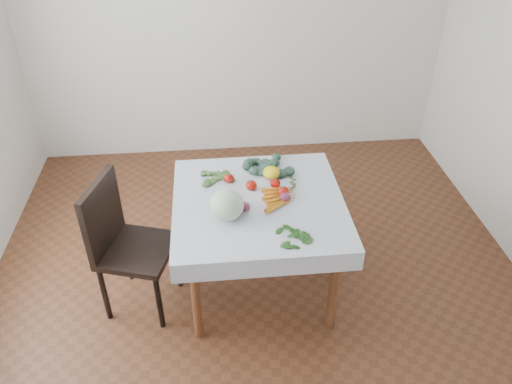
% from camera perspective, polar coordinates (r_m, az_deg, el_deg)
% --- Properties ---
extents(ground, '(4.00, 4.00, 0.00)m').
position_cam_1_polar(ground, '(3.79, 0.26, -10.25)').
color(ground, brown).
extents(back_wall, '(4.00, 0.04, 2.70)m').
position_cam_1_polar(back_wall, '(4.84, -2.28, 19.06)').
color(back_wall, silver).
rests_on(back_wall, ground).
extents(table, '(1.00, 1.00, 0.75)m').
position_cam_1_polar(table, '(3.35, 0.29, -2.42)').
color(table, brown).
rests_on(table, ground).
extents(tablecloth, '(1.12, 1.12, 0.01)m').
position_cam_1_polar(tablecloth, '(3.29, 0.30, -1.05)').
color(tablecloth, white).
rests_on(tablecloth, table).
extents(chair, '(0.56, 0.56, 0.99)m').
position_cam_1_polar(chair, '(3.40, -15.01, -5.16)').
color(chair, black).
rests_on(chair, ground).
extents(cabbage, '(0.25, 0.25, 0.19)m').
position_cam_1_polar(cabbage, '(3.10, -3.37, -1.49)').
color(cabbage, silver).
rests_on(cabbage, tablecloth).
extents(tomato_a, '(0.09, 0.09, 0.06)m').
position_cam_1_polar(tomato_a, '(3.46, -3.12, 1.56)').
color(tomato_a, '#AB150B').
rests_on(tomato_a, tablecloth).
extents(tomato_b, '(0.08, 0.08, 0.07)m').
position_cam_1_polar(tomato_b, '(3.38, -0.53, 0.76)').
color(tomato_b, '#AB150B').
rests_on(tomato_b, tablecloth).
extents(tomato_c, '(0.08, 0.08, 0.07)m').
position_cam_1_polar(tomato_c, '(3.32, 3.14, 0.05)').
color(tomato_c, '#AB150B').
rests_on(tomato_c, tablecloth).
extents(tomato_d, '(0.08, 0.08, 0.06)m').
position_cam_1_polar(tomato_d, '(3.40, 2.20, 1.00)').
color(tomato_d, '#AB150B').
rests_on(tomato_d, tablecloth).
extents(heirloom_back, '(0.13, 0.13, 0.08)m').
position_cam_1_polar(heirloom_back, '(3.50, 1.78, 2.24)').
color(heirloom_back, yellow).
rests_on(heirloom_back, tablecloth).
extents(heirloom_front, '(0.14, 0.14, 0.08)m').
position_cam_1_polar(heirloom_front, '(3.22, -2.51, -1.13)').
color(heirloom_front, yellow).
rests_on(heirloom_front, tablecloth).
extents(onion_a, '(0.08, 0.08, 0.06)m').
position_cam_1_polar(onion_a, '(3.19, -1.33, -1.69)').
color(onion_a, '#56182D').
rests_on(onion_a, tablecloth).
extents(onion_b, '(0.09, 0.09, 0.06)m').
position_cam_1_polar(onion_b, '(3.28, 3.37, -0.62)').
color(onion_b, '#56182D').
rests_on(onion_b, tablecloth).
extents(tomatillo_cluster, '(0.15, 0.13, 0.05)m').
position_cam_1_polar(tomatillo_cluster, '(3.23, -2.74, -1.29)').
color(tomatillo_cluster, '#B9D87C').
rests_on(tomatillo_cluster, tablecloth).
extents(carrot_bunch, '(0.23, 0.28, 0.03)m').
position_cam_1_polar(carrot_bunch, '(3.30, 2.72, -0.57)').
color(carrot_bunch, orange).
rests_on(carrot_bunch, tablecloth).
extents(kale_bunch, '(0.35, 0.31, 0.05)m').
position_cam_1_polar(kale_bunch, '(3.61, 1.42, 3.09)').
color(kale_bunch, '#365944').
rests_on(kale_bunch, tablecloth).
extents(basil_bunch, '(0.24, 0.21, 0.01)m').
position_cam_1_polar(basil_bunch, '(3.01, 4.14, -5.11)').
color(basil_bunch, '#24551A').
rests_on(basil_bunch, tablecloth).
extents(dill_bunch, '(0.24, 0.19, 0.02)m').
position_cam_1_polar(dill_bunch, '(3.50, -4.29, 1.59)').
color(dill_bunch, '#497937').
rests_on(dill_bunch, tablecloth).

